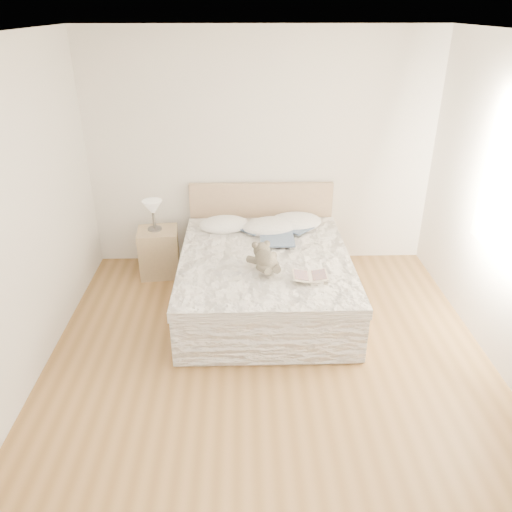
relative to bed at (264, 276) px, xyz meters
name	(u,v)px	position (x,y,z in m)	size (l,w,h in m)	color
floor	(270,374)	(0.00, -1.19, -0.31)	(4.00, 4.50, 0.00)	brown
ceiling	(276,36)	(0.00, -1.19, 2.39)	(4.00, 4.50, 0.00)	white
wall_back	(261,152)	(0.00, 1.06, 1.04)	(4.00, 0.02, 2.70)	white
wall_front	(309,498)	(0.00, -3.44, 1.04)	(4.00, 0.02, 2.70)	white
wall_left	(2,235)	(-2.00, -1.19, 1.04)	(0.02, 4.50, 2.70)	white
bed	(264,276)	(0.00, 0.00, 0.00)	(1.72, 2.14, 1.00)	tan
nightstand	(159,252)	(-1.21, 0.66, -0.03)	(0.45, 0.40, 0.56)	#9D8862
table_lamp	(153,209)	(-1.24, 0.68, 0.51)	(0.27, 0.27, 0.35)	#47423E
pillow_left	(224,224)	(-0.43, 0.62, 0.33)	(0.57, 0.40, 0.17)	white
pillow_middle	(270,227)	(0.08, 0.54, 0.33)	(0.62, 0.43, 0.18)	white
pillow_right	(295,222)	(0.38, 0.67, 0.33)	(0.62, 0.44, 0.19)	white
blouse	(277,236)	(0.14, 0.31, 0.32)	(0.57, 0.61, 0.02)	#374965
photo_book	(227,226)	(-0.40, 0.61, 0.32)	(0.29, 0.20, 0.02)	silver
childrens_book	(310,276)	(0.39, -0.59, 0.32)	(0.33, 0.23, 0.02)	#F7E6CA
teddy_bear	(266,267)	(-0.01, -0.43, 0.34)	(0.27, 0.38, 0.20)	#5A5345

